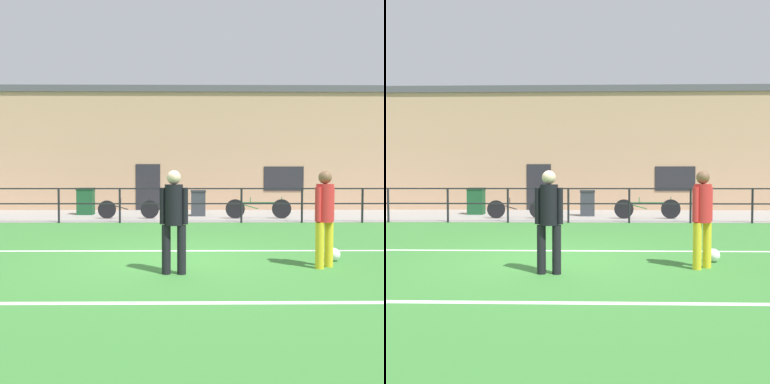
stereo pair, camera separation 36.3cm
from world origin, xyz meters
TOP-DOWN VIEW (x-y plane):
  - ground at (0.00, 0.00)m, footprint 60.00×44.00m
  - field_line_touchline at (0.00, 0.96)m, footprint 36.00×0.11m
  - field_line_hash at (0.00, -2.41)m, footprint 36.00×0.11m
  - pavement_strip at (0.00, 8.50)m, footprint 48.00×5.00m
  - perimeter_fence at (0.00, 6.00)m, footprint 36.07×0.07m
  - clubhouse_facade at (0.00, 12.20)m, footprint 28.00×2.56m
  - player_goalkeeper at (0.03, -0.98)m, footprint 0.44×0.28m
  - player_striker at (2.50, -0.56)m, footprint 0.38×0.29m
  - soccer_ball_match at (2.85, -0.04)m, footprint 0.23×0.23m
  - bicycle_parked_0 at (2.77, 7.20)m, footprint 2.36×0.04m
  - bicycle_parked_1 at (-1.91, 7.20)m, footprint 2.18×0.04m
  - trash_bin_0 at (0.63, 8.21)m, footprint 0.58×0.49m
  - trash_bin_1 at (-3.83, 8.79)m, footprint 0.65×0.55m

SIDE VIEW (x-z plane):
  - ground at x=0.00m, z-range -0.04..0.00m
  - field_line_touchline at x=0.00m, z-range 0.00..0.00m
  - field_line_hash at x=0.00m, z-range 0.00..0.00m
  - pavement_strip at x=0.00m, z-range 0.00..0.02m
  - soccer_ball_match at x=2.85m, z-range 0.00..0.23m
  - bicycle_parked_1 at x=-1.91m, z-range -0.01..0.73m
  - bicycle_parked_0 at x=2.77m, z-range -0.01..0.77m
  - trash_bin_0 at x=0.63m, z-range 0.02..1.02m
  - trash_bin_1 at x=-3.83m, z-range 0.02..1.09m
  - perimeter_fence at x=0.00m, z-range 0.17..1.32m
  - player_goalkeeper at x=0.03m, z-range 0.11..1.70m
  - player_striker at x=2.50m, z-range 0.11..1.71m
  - clubhouse_facade at x=0.00m, z-range 0.01..5.65m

